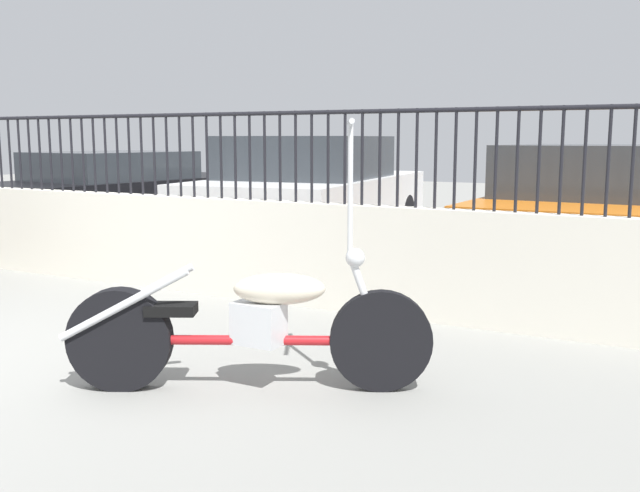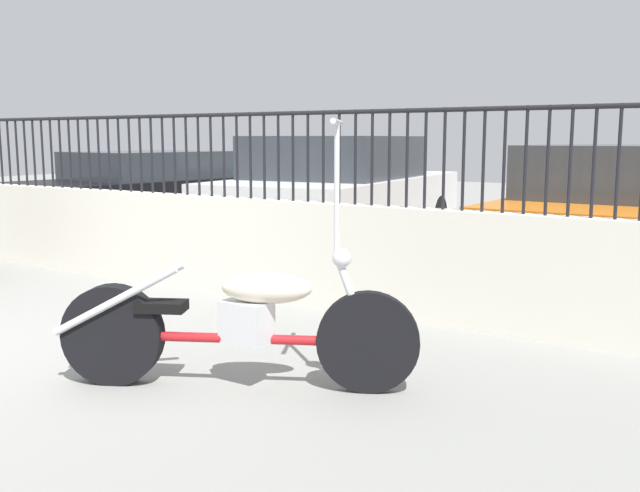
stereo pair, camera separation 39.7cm
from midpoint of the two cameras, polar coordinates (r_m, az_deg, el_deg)
The scene contains 6 objects.
low_wall at distance 6.94m, azimuth -8.38°, elevation 0.36°, with size 10.83×0.18×0.89m.
fence_railing at distance 6.87m, azimuth -8.56°, elevation 8.18°, with size 10.83×0.04×0.77m.
motorcycle_red at distance 4.12m, azimuth -5.09°, elevation -6.19°, with size 1.94×1.07×1.54m.
car_black at distance 11.21m, azimuth -11.87°, elevation 4.38°, with size 2.28×4.56×1.23m.
car_white at distance 9.16m, azimuth 2.81°, elevation 4.20°, with size 2.32×4.35×1.46m.
car_orange at distance 8.08m, azimuth 24.08°, elevation 2.56°, with size 1.87×4.33×1.36m.
Camera 2 is at (4.69, -2.53, 1.43)m, focal length 40.00 mm.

